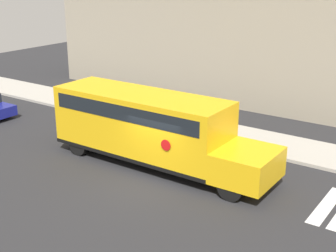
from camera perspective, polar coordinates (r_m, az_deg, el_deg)
ground_plane at (r=18.82m, az=-2.12°, el=-6.76°), size 60.00×60.00×0.00m
sidewalk_strip at (r=23.90m, az=7.24°, el=-1.01°), size 44.00×3.00×0.15m
building_backdrop at (r=28.67m, az=13.82°, el=11.21°), size 32.00×4.00×9.18m
school_bus at (r=19.90m, az=-2.29°, el=0.11°), size 10.09×2.57×3.06m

